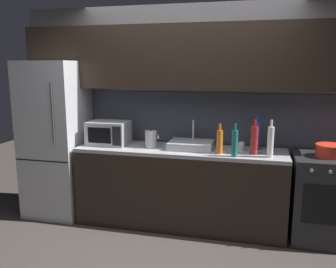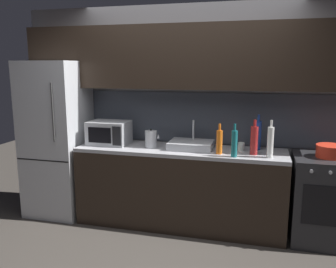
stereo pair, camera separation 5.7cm
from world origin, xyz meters
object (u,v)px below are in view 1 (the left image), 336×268
Objects in this scene: kettle at (151,139)px; wine_bottle_orange at (220,142)px; refrigerator at (56,139)px; wine_bottle_white at (271,142)px; cooking_pot at (330,151)px; microwave at (109,133)px; oven_range at (321,198)px; wine_bottle_blue at (258,135)px; wine_bottle_red at (254,140)px; wine_bottle_teal at (235,143)px; mug_clear at (241,146)px.

wine_bottle_orange reaches higher than kettle.
refrigerator is 2.50m from wine_bottle_white.
refrigerator is at bearing -180.00° from cooking_pot.
wine_bottle_white is (1.28, -0.13, 0.06)m from kettle.
oven_range is at bearing -0.48° from microwave.
cooking_pot is (0.04, 0.00, 0.51)m from oven_range.
wine_bottle_blue is (1.16, 0.20, 0.07)m from kettle.
wine_bottle_white reaches higher than wine_bottle_red.
cooking_pot is at bearing 13.36° from wine_bottle_teal.
wine_bottle_white is (1.81, -0.18, 0.03)m from microwave.
refrigerator is 4.82× the size of wine_bottle_blue.
oven_range is at bearing -178.21° from cooking_pot.
wine_bottle_blue reaches higher than microwave.
wine_bottle_blue reaches higher than wine_bottle_teal.
wine_bottle_red is 0.94× the size of wine_bottle_blue.
cooking_pot reaches higher than mug_clear.
wine_bottle_red is (-0.70, -0.07, 0.60)m from oven_range.
oven_range is 0.93m from wine_bottle_red.
refrigerator is at bearing -176.04° from wine_bottle_blue.
wine_bottle_teal reaches higher than oven_range.
wine_bottle_red is at bearing -44.95° from mug_clear.
cooking_pot is (0.94, 0.22, -0.08)m from wine_bottle_teal.
kettle is 0.77× the size of cooking_pot.
mug_clear is at bearing 42.67° from wine_bottle_orange.
oven_range is 1.96× the size of microwave.
cooking_pot is (0.59, 0.16, -0.10)m from wine_bottle_white.
mug_clear is at bearing 142.54° from wine_bottle_white.
microwave is at bearing 174.30° from wine_bottle_white.
wine_bottle_teal is 0.30m from mug_clear.
refrigerator is 2.07× the size of oven_range.
microwave reaches higher than mug_clear.
wine_bottle_red is 1.08× the size of wine_bottle_teal.
mug_clear is at bearing 5.38° from kettle.
kettle is at bearing -179.01° from oven_range.
kettle is (0.53, -0.05, -0.04)m from microwave.
oven_range is at bearing -4.24° from mug_clear.
refrigerator reaches higher than mug_clear.
kettle is 1.87m from cooking_pot.
wine_bottle_red reaches higher than wine_bottle_teal.
microwave is 1.82m from wine_bottle_white.
refrigerator reaches higher than wine_bottle_teal.
cooking_pot is (0.88, -0.06, 0.02)m from mug_clear.
wine_bottle_teal is 0.89× the size of wine_bottle_white.
wine_bottle_orange is at bearing -141.85° from wine_bottle_blue.
wine_bottle_orange is 0.51m from wine_bottle_white.
microwave is 1.26× the size of wine_bottle_red.
mug_clear is (-0.13, 0.13, -0.11)m from wine_bottle_red.
microwave is (0.68, 0.02, 0.10)m from refrigerator.
wine_bottle_teal is at bearing -9.34° from microwave.
wine_bottle_red is at bearing 10.54° from wine_bottle_orange.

